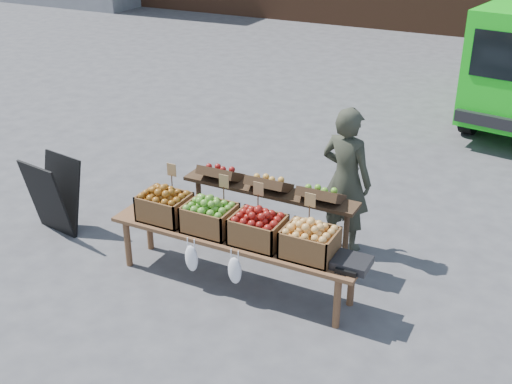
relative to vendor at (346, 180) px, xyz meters
The scene contains 10 objects.
ground 2.08m from the vendor, 150.89° to the right, with size 80.00×80.00×0.00m, color #48484B.
vendor is the anchor object (origin of this frame).
chalkboard_sign 3.41m from the vendor, 159.25° to the right, with size 0.61×0.34×0.93m, color black, non-canonical shape.
back_table 0.92m from the vendor, 142.39° to the right, with size 2.10×0.44×1.04m, color #382617, non-canonical shape.
display_bench 1.55m from the vendor, 120.31° to the right, with size 2.70×0.56×0.57m, color brown, non-canonical shape.
crate_golden_apples 2.00m from the vendor, 141.24° to the right, with size 0.50×0.40×0.28m, color #90550F, non-canonical shape.
crate_russet_pears 1.61m from the vendor, 128.83° to the right, with size 0.50×0.40×0.28m, color #3D781F, non-canonical shape.
crate_red_apples 1.33m from the vendor, 110.02° to the right, with size 0.50×0.40×0.28m, color maroon, non-canonical shape.
crate_green_apples 1.26m from the vendor, 85.63° to the right, with size 0.50×0.40×0.28m, color gold, non-canonical shape.
weighing_scale 1.37m from the vendor, 67.37° to the right, with size 0.34×0.30×0.08m, color black.
Camera 1 is at (3.69, -5.24, 3.77)m, focal length 45.00 mm.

